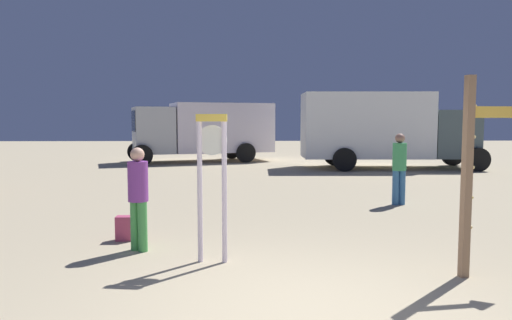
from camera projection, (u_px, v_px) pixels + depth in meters
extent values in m
plane|color=tan|center=(312.00, 312.00, 4.87)|extent=(80.00, 80.00, 0.00)
cylinder|color=white|center=(200.00, 192.00, 6.53)|extent=(0.07, 0.07, 1.93)
cylinder|color=white|center=(224.00, 193.00, 6.49)|extent=(0.07, 0.07, 1.93)
cube|color=yellow|center=(212.00, 118.00, 6.43)|extent=(0.43, 0.13, 0.10)
cylinder|color=silver|center=(212.00, 140.00, 6.48)|extent=(0.41, 0.09, 0.41)
cube|color=black|center=(212.00, 140.00, 6.51)|extent=(0.09, 0.02, 0.07)
cube|color=black|center=(212.00, 140.00, 6.51)|extent=(0.10, 0.02, 0.14)
cube|color=#947153|center=(467.00, 178.00, 5.86)|extent=(0.11, 0.11, 2.49)
cube|color=#FDC747|center=(499.00, 112.00, 5.86)|extent=(0.71, 0.16, 0.14)
sphere|color=#FFE089|center=(471.00, 227.00, 5.92)|extent=(0.04, 0.04, 0.04)
sphere|color=#F1E883|center=(472.00, 198.00, 5.89)|extent=(0.04, 0.04, 0.04)
sphere|color=#F6DD80|center=(473.00, 167.00, 5.86)|extent=(0.04, 0.04, 0.04)
sphere|color=#FDE591|center=(474.00, 137.00, 5.83)|extent=(0.04, 0.04, 0.04)
sphere|color=#FFDF96|center=(475.00, 106.00, 5.80)|extent=(0.04, 0.04, 0.04)
cylinder|color=green|center=(135.00, 225.00, 7.16)|extent=(0.14, 0.14, 0.75)
cylinder|color=green|center=(143.00, 227.00, 7.08)|extent=(0.14, 0.14, 0.75)
cylinder|color=#7F3992|center=(138.00, 181.00, 7.06)|extent=(0.30, 0.30, 0.59)
sphere|color=#E3AE8F|center=(137.00, 154.00, 7.03)|extent=(0.21, 0.21, 0.21)
cube|color=#B84064|center=(125.00, 228.00, 7.75)|extent=(0.28, 0.20, 0.40)
cube|color=#B93F59|center=(127.00, 230.00, 7.88)|extent=(0.19, 0.04, 0.17)
cylinder|color=teal|center=(402.00, 188.00, 11.02)|extent=(0.15, 0.15, 0.80)
cylinder|color=teal|center=(396.00, 188.00, 11.00)|extent=(0.15, 0.15, 0.80)
cylinder|color=#3FA05D|center=(400.00, 157.00, 10.95)|extent=(0.32, 0.32, 0.63)
sphere|color=#9A6F5B|center=(400.00, 138.00, 10.92)|extent=(0.22, 0.22, 0.22)
cube|color=white|center=(365.00, 125.00, 19.25)|extent=(5.05, 2.51, 2.58)
cube|color=#495A5D|center=(449.00, 134.00, 19.26)|extent=(1.80, 2.29, 1.89)
cube|color=black|center=(471.00, 124.00, 19.23)|extent=(0.09, 1.88, 0.83)
cylinder|color=black|center=(478.00, 160.00, 18.15)|extent=(0.91, 0.28, 0.90)
cylinder|color=black|center=(452.00, 155.00, 20.53)|extent=(0.91, 0.28, 0.90)
cylinder|color=black|center=(344.00, 160.00, 18.17)|extent=(0.91, 0.28, 0.90)
cylinder|color=black|center=(334.00, 155.00, 20.55)|extent=(0.91, 0.28, 0.90)
cube|color=white|center=(222.00, 128.00, 22.71)|extent=(5.06, 3.60, 2.28)
cube|color=#BBBEC0|center=(153.00, 130.00, 21.69)|extent=(2.31, 2.64, 2.08)
cube|color=black|center=(133.00, 121.00, 21.37)|extent=(0.59, 1.80, 0.91)
cylinder|color=black|center=(137.00, 152.00, 22.69)|extent=(0.93, 0.51, 0.90)
cylinder|color=black|center=(142.00, 155.00, 20.44)|extent=(0.93, 0.51, 0.90)
cylinder|color=black|center=(231.00, 150.00, 24.20)|extent=(0.93, 0.51, 0.90)
cylinder|color=black|center=(246.00, 153.00, 21.95)|extent=(0.93, 0.51, 0.90)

